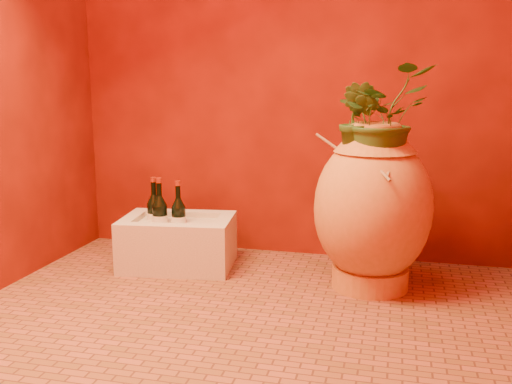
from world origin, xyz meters
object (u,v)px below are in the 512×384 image
(wine_bottle_b, at_px, (160,218))
(wine_bottle_c, at_px, (155,215))
(amphora, at_px, (373,207))
(wine_bottle_a, at_px, (179,219))
(wall_tap, at_px, (365,139))
(stone_basin, at_px, (178,243))

(wine_bottle_b, height_order, wine_bottle_c, wine_bottle_b)
(amphora, xyz_separation_m, wine_bottle_b, (-1.13, 0.04, -0.13))
(wine_bottle_a, bearing_deg, wine_bottle_b, -163.46)
(wall_tap, bearing_deg, wine_bottle_c, -165.37)
(wine_bottle_a, distance_m, wine_bottle_c, 0.16)
(stone_basin, height_order, wall_tap, wall_tap)
(stone_basin, bearing_deg, wall_tap, 18.64)
(amphora, bearing_deg, wine_bottle_b, 177.91)
(amphora, height_order, wall_tap, amphora)
(stone_basin, height_order, wine_bottle_a, wine_bottle_a)
(wine_bottle_c, bearing_deg, wall_tap, 14.63)
(wine_bottle_a, bearing_deg, stone_basin, -165.39)
(amphora, relative_size, stone_basin, 1.28)
(wine_bottle_b, xyz_separation_m, wine_bottle_c, (-0.06, 0.06, -0.00))
(stone_basin, relative_size, wine_bottle_c, 1.90)
(amphora, xyz_separation_m, wall_tap, (-0.07, 0.40, 0.29))
(amphora, distance_m, wine_bottle_c, 1.20)
(wall_tap, bearing_deg, wine_bottle_b, -161.53)
(wine_bottle_a, relative_size, wall_tap, 2.03)
(amphora, bearing_deg, wine_bottle_a, 176.13)
(wine_bottle_c, height_order, wall_tap, wall_tap)
(amphora, bearing_deg, stone_basin, 176.26)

